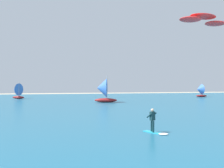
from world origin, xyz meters
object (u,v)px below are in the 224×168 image
at_px(kitesurfer, 155,124).
at_px(sailboat_anchored_offshore, 200,90).
at_px(kite, 203,19).
at_px(sailboat_near_shore, 17,91).
at_px(sailboat_mid_right, 103,90).

relative_size(kitesurfer, sailboat_anchored_offshore, 0.49).
bearing_deg(kitesurfer, kite, 27.59).
bearing_deg(kitesurfer, sailboat_anchored_offshore, 52.38).
distance_m(kite, sailboat_near_shore, 51.48).
height_order(kitesurfer, sailboat_near_shore, sailboat_near_shore).
distance_m(kite, sailboat_anchored_offshore, 52.23).
bearing_deg(sailboat_near_shore, kite, -66.64).
distance_m(sailboat_near_shore, sailboat_mid_right, 25.75).
bearing_deg(sailboat_mid_right, kitesurfer, -96.47).
distance_m(sailboat_near_shore, sailboat_anchored_offshore, 49.59).
xyz_separation_m(kite, sailboat_anchored_offshore, (29.21, 42.69, -7.26)).
bearing_deg(kitesurfer, sailboat_mid_right, 83.53).
height_order(kitesurfer, sailboat_mid_right, sailboat_mid_right).
distance_m(sailboat_anchored_offshore, sailboat_mid_right, 35.09).
bearing_deg(sailboat_near_shore, kitesurfer, -74.34).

